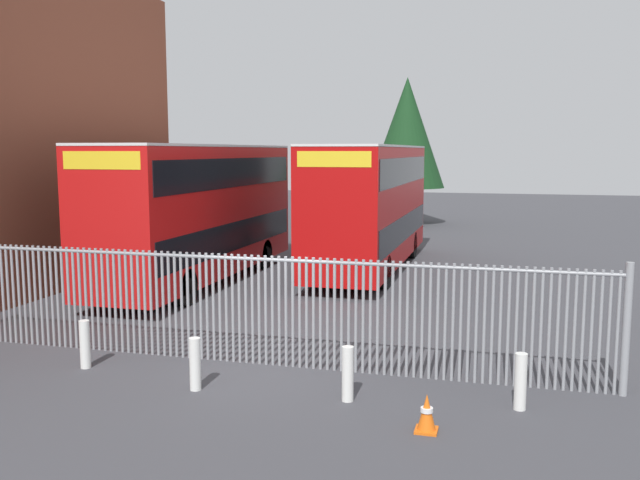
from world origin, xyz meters
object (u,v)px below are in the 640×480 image
at_px(double_decker_bus_behind_fence_left, 371,202).
at_px(double_decker_bus_near_gate, 199,207).
at_px(bollard_center_front, 195,364).
at_px(traffic_cone_by_gate, 427,413).
at_px(bollard_near_right, 348,374).
at_px(bollard_far_right, 520,382).
at_px(bollard_near_left, 85,344).

bearing_deg(double_decker_bus_behind_fence_left, double_decker_bus_near_gate, -141.92).
distance_m(bollard_center_front, traffic_cone_by_gate, 4.24).
relative_size(bollard_near_right, traffic_cone_by_gate, 1.61).
distance_m(bollard_center_front, bollard_far_right, 5.58).
relative_size(bollard_center_front, traffic_cone_by_gate, 1.61).
height_order(double_decker_bus_near_gate, bollard_near_left, double_decker_bus_near_gate).
xyz_separation_m(bollard_near_left, traffic_cone_by_gate, (6.80, -1.32, -0.19)).
relative_size(bollard_near_right, bollard_far_right, 1.00).
relative_size(double_decker_bus_behind_fence_left, traffic_cone_by_gate, 18.32).
bearing_deg(bollard_near_right, double_decker_bus_behind_fence_left, 99.45).
height_order(bollard_near_left, bollard_far_right, same).
distance_m(double_decker_bus_behind_fence_left, bollard_far_right, 13.68).
xyz_separation_m(double_decker_bus_behind_fence_left, bollard_near_left, (-3.20, -12.57, -1.95)).
height_order(double_decker_bus_behind_fence_left, traffic_cone_by_gate, double_decker_bus_behind_fence_left).
bearing_deg(bollard_far_right, bollard_near_right, -172.60).
distance_m(bollard_center_front, bollard_near_right, 2.74).
relative_size(double_decker_bus_behind_fence_left, bollard_center_front, 11.38).
xyz_separation_m(double_decker_bus_near_gate, traffic_cone_by_gate, (8.46, -10.08, -2.13)).
height_order(double_decker_bus_behind_fence_left, bollard_center_front, double_decker_bus_behind_fence_left).
height_order(double_decker_bus_near_gate, traffic_cone_by_gate, double_decker_bus_near_gate).
bearing_deg(bollard_near_right, bollard_near_left, 175.90).
relative_size(double_decker_bus_behind_fence_left, bollard_near_right, 11.38).
relative_size(bollard_near_left, bollard_far_right, 1.00).
bearing_deg(bollard_far_right, double_decker_bus_near_gate, 138.24).
height_order(bollard_center_front, bollard_far_right, same).
bearing_deg(bollard_far_right, bollard_center_front, -174.29).
bearing_deg(bollard_near_right, bollard_far_right, 7.40).
height_order(double_decker_bus_behind_fence_left, bollard_far_right, double_decker_bus_behind_fence_left).
xyz_separation_m(bollard_near_right, traffic_cone_by_gate, (1.44, -0.93, -0.19)).
height_order(bollard_near_left, bollard_center_front, same).
height_order(double_decker_bus_behind_fence_left, bollard_near_right, double_decker_bus_behind_fence_left).
relative_size(double_decker_bus_near_gate, bollard_near_left, 11.38).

